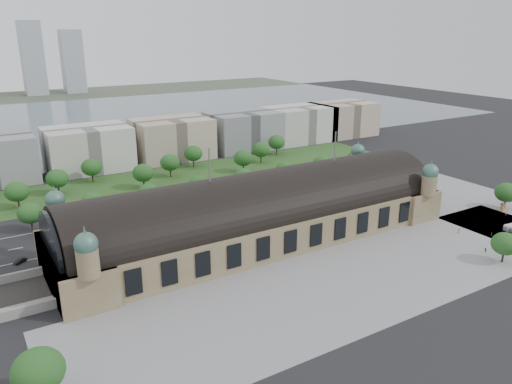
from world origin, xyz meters
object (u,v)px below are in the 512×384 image
parked_car_5 (173,231)px  pedestrian_1 (492,234)px  bus_east (276,202)px  traffic_car_2 (90,233)px  pedestrian_2 (506,214)px  parked_car_1 (125,243)px  advertising_column (502,207)px  parked_car_0 (20,261)px  bus_west (181,223)px  parked_car_2 (118,244)px  traffic_car_5 (292,190)px  van_south (510,228)px  petrol_station (73,207)px  traffic_car_4 (203,213)px  traffic_car_6 (363,182)px  parked_car_3 (124,241)px  pedestrian_0 (459,231)px  pedestrian_4 (485,250)px  parked_car_4 (170,229)px  parked_car_6 (193,228)px

parked_car_5 → pedestrian_1: size_ratio=2.74×
bus_east → pedestrian_1: bus_east is taller
traffic_car_2 → pedestrian_2: 171.23m
parked_car_1 → advertising_column: 158.82m
parked_car_0 → bus_west: bearing=58.8°
traffic_car_2 → bus_east: (78.95, -10.61, 1.10)m
parked_car_2 → bus_east: (72.90, 6.00, 1.06)m
traffic_car_5 → pedestrian_1: (32.71, -85.16, 0.08)m
traffic_car_2 → bus_west: size_ratio=0.49×
van_south → bus_west: bearing=153.6°
petrol_station → parked_car_5: bearing=-56.9°
petrol_station → traffic_car_4: (47.30, -30.46, -2.20)m
van_south → pedestrian_1: 11.68m
traffic_car_5 → parked_car_5: bearing=100.1°
traffic_car_4 → traffic_car_6: traffic_car_4 is taller
advertising_column → parked_car_3: bearing=160.6°
parked_car_2 → pedestrian_1: bearing=29.4°
traffic_car_2 → parked_car_0: traffic_car_2 is taller
petrol_station → parked_car_1: petrol_station is taller
bus_east → pedestrian_2: size_ratio=7.87×
bus_west → pedestrian_0: size_ratio=5.96×
parked_car_2 → bus_east: size_ratio=0.41×
bus_west → advertising_column: (125.69, -56.85, 0.38)m
petrol_station → parked_car_3: size_ratio=3.39×
bus_east → pedestrian_0: 76.45m
parked_car_5 → pedestrian_2: 139.55m
parked_car_1 → pedestrian_4: size_ratio=3.17×
traffic_car_6 → parked_car_4: 108.84m
parked_car_0 → pedestrian_1: pedestrian_1 is taller
traffic_car_2 → pedestrian_0: (122.60, -73.36, 0.17)m
pedestrian_4 → pedestrian_1: bearing=144.4°
parked_car_3 → pedestrian_1: pedestrian_1 is taller
pedestrian_2 → parked_car_3: bearing=49.7°
parked_car_4 → pedestrian_2: pedestrian_2 is taller
parked_car_1 → van_south: (133.58, -65.26, 0.34)m
traffic_car_4 → traffic_car_5: 51.11m
parked_car_2 → pedestrian_1: 140.57m
parked_car_0 → parked_car_2: 32.70m
traffic_car_6 → pedestrian_1: bearing=-6.6°
pedestrian_1 → pedestrian_4: bearing=158.8°
traffic_car_2 → pedestrian_0: bearing=66.4°
parked_car_3 → parked_car_5: 19.03m
parked_car_5 → pedestrian_0: pedestrian_0 is taller
parked_car_5 → bus_east: (51.16, 4.85, 1.17)m
parked_car_0 → parked_car_1: parked_car_1 is taller
petrol_station → bus_east: bearing=-25.8°
traffic_car_5 → bus_west: size_ratio=0.46×
traffic_car_6 → parked_car_6: 101.19m
traffic_car_2 → van_south: 164.03m
parked_car_2 → pedestrian_1: size_ratio=3.01×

